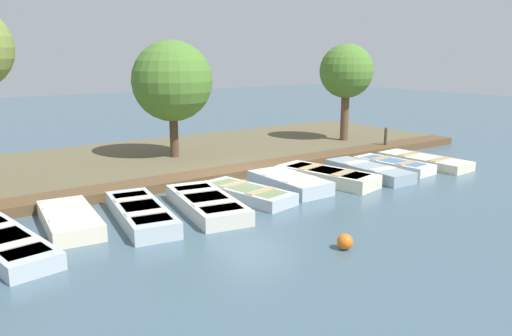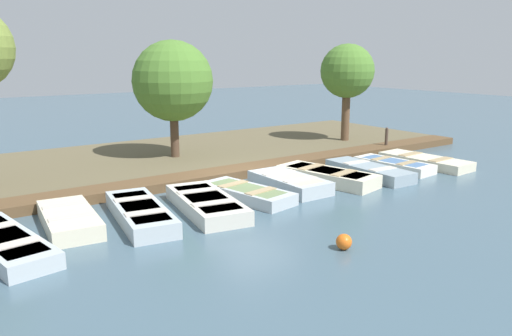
# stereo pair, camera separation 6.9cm
# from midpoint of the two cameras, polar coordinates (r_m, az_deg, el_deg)

# --- Properties ---
(ground_plane) EXTENTS (80.00, 80.00, 0.00)m
(ground_plane) POSITION_cam_midpoint_polar(r_m,az_deg,el_deg) (15.75, -0.33, -1.77)
(ground_plane) COLOR #425B6B
(shore_bank) EXTENTS (8.00, 24.00, 0.17)m
(shore_bank) POSITION_cam_midpoint_polar(r_m,az_deg,el_deg) (19.92, -8.65, 1.44)
(shore_bank) COLOR brown
(shore_bank) RESTS_ON ground_plane
(dock_walkway) EXTENTS (1.05, 22.95, 0.28)m
(dock_walkway) POSITION_cam_midpoint_polar(r_m,az_deg,el_deg) (16.64, -2.61, -0.48)
(dock_walkway) COLOR brown
(dock_walkway) RESTS_ON ground_plane
(rowboat_0) EXTENTS (3.62, 1.59, 0.37)m
(rowboat_0) POSITION_cam_midpoint_polar(r_m,az_deg,el_deg) (11.58, -26.92, -7.70)
(rowboat_0) COLOR #B2BCC1
(rowboat_0) RESTS_ON ground_plane
(rowboat_1) EXTENTS (2.80, 1.38, 0.41)m
(rowboat_1) POSITION_cam_midpoint_polar(r_m,az_deg,el_deg) (12.52, -20.68, -5.52)
(rowboat_1) COLOR beige
(rowboat_1) RESTS_ON ground_plane
(rowboat_2) EXTENTS (3.47, 1.58, 0.42)m
(rowboat_2) POSITION_cam_midpoint_polar(r_m,az_deg,el_deg) (12.50, -13.20, -5.02)
(rowboat_2) COLOR #B2BCC1
(rowboat_2) RESTS_ON ground_plane
(rowboat_3) EXTENTS (3.43, 1.78, 0.41)m
(rowboat_3) POSITION_cam_midpoint_polar(r_m,az_deg,el_deg) (13.02, -5.82, -4.06)
(rowboat_3) COLOR beige
(rowboat_3) RESTS_ON ground_plane
(rowboat_4) EXTENTS (3.03, 1.62, 0.35)m
(rowboat_4) POSITION_cam_midpoint_polar(r_m,az_deg,el_deg) (14.01, -1.19, -2.88)
(rowboat_4) COLOR #B2BCC1
(rowboat_4) RESTS_ON ground_plane
(rowboat_5) EXTENTS (2.70, 1.26, 0.42)m
(rowboat_5) POSITION_cam_midpoint_polar(r_m,az_deg,el_deg) (15.08, 3.69, -1.63)
(rowboat_5) COLOR #B2BCC1
(rowboat_5) RESTS_ON ground_plane
(rowboat_6) EXTENTS (3.43, 1.83, 0.44)m
(rowboat_6) POSITION_cam_midpoint_polar(r_m,az_deg,el_deg) (15.95, 7.97, -0.90)
(rowboat_6) COLOR beige
(rowboat_6) RESTS_ON ground_plane
(rowboat_7) EXTENTS (3.23, 1.20, 0.39)m
(rowboat_7) POSITION_cam_midpoint_polar(r_m,az_deg,el_deg) (17.04, 12.61, -0.29)
(rowboat_7) COLOR #8C9EA8
(rowboat_7) RESTS_ON ground_plane
(rowboat_8) EXTENTS (2.85, 1.30, 0.35)m
(rowboat_8) POSITION_cam_midpoint_polar(r_m,az_deg,el_deg) (18.25, 15.30, 0.36)
(rowboat_8) COLOR silver
(rowboat_8) RESTS_ON ground_plane
(rowboat_9) EXTENTS (3.36, 1.36, 0.35)m
(rowboat_9) POSITION_cam_midpoint_polar(r_m,az_deg,el_deg) (19.28, 18.57, 0.79)
(rowboat_9) COLOR beige
(rowboat_9) RESTS_ON ground_plane
(mooring_post_far) EXTENTS (0.13, 0.13, 1.02)m
(mooring_post_far) POSITION_cam_midpoint_polar(r_m,az_deg,el_deg) (21.52, 14.49, 3.19)
(mooring_post_far) COLOR #47382D
(mooring_post_far) RESTS_ON ground_plane
(buoy) EXTENTS (0.34, 0.34, 0.34)m
(buoy) POSITION_cam_midpoint_polar(r_m,az_deg,el_deg) (10.64, 9.94, -8.29)
(buoy) COLOR orange
(buoy) RESTS_ON ground_plane
(park_tree_left) EXTENTS (2.98, 2.98, 4.51)m
(park_tree_left) POSITION_cam_midpoint_polar(r_m,az_deg,el_deg) (18.91, -9.68, 9.73)
(park_tree_left) COLOR #4C3828
(park_tree_left) RESTS_ON ground_plane
(park_tree_center) EXTENTS (2.38, 2.38, 4.45)m
(park_tree_center) POSITION_cam_midpoint_polar(r_m,az_deg,el_deg) (22.80, 10.20, 10.74)
(park_tree_center) COLOR brown
(park_tree_center) RESTS_ON ground_plane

